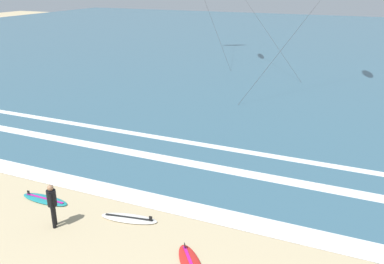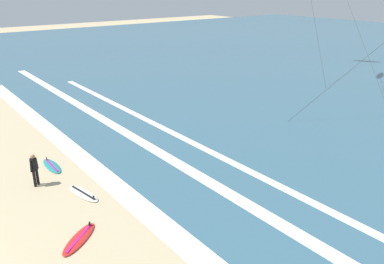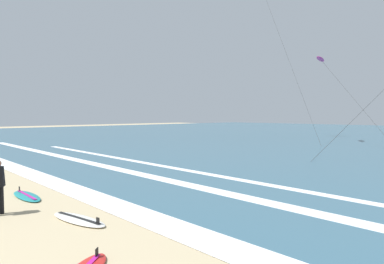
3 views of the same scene
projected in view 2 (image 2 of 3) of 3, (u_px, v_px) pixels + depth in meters
name	position (u px, v px, depth m)	size (l,w,h in m)	color
wave_foam_shoreline	(159.00, 223.00, 15.53)	(55.95, 1.09, 0.01)	white
wave_foam_mid_break	(183.00, 167.00, 20.27)	(59.79, 0.71, 0.01)	white
wave_foam_outer_break	(220.00, 156.00, 21.48)	(44.16, 0.50, 0.01)	white
surfer_right_near	(34.00, 167.00, 18.08)	(0.35, 0.48, 1.60)	black
surfboard_foreground_flat	(83.00, 194.00, 17.62)	(2.17, 0.97, 0.25)	silver
surfboard_right_spare	(52.00, 166.00, 20.29)	(2.10, 0.61, 0.25)	teal
surfboard_left_pile	(79.00, 239.00, 14.50)	(1.77, 2.02, 0.25)	red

